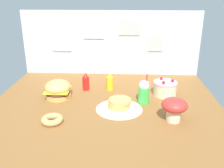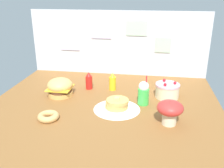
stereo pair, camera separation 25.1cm
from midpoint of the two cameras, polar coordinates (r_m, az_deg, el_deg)
ground_plane at (r=2.46m, az=-4.53°, el=-5.30°), size 2.27×2.01×0.02m
back_wall at (r=3.27m, az=-2.61°, el=9.25°), size 2.27×0.04×0.82m
doily_mat at (r=2.39m, az=-1.39°, el=-5.72°), size 0.44×0.44×0.00m
burger at (r=2.69m, az=-14.81°, el=-1.25°), size 0.27×0.27×0.19m
pancake_stack at (r=2.38m, az=-1.39°, el=-4.78°), size 0.34×0.34×0.12m
layer_cake at (r=2.71m, az=9.36°, el=-1.03°), size 0.25×0.25×0.18m
ketchup_bottle at (r=2.84m, az=-8.49°, el=0.42°), size 0.08×0.08×0.20m
mustard_bottle at (r=2.81m, az=-3.07°, el=0.40°), size 0.08×0.08×0.20m
cream_soda_cup at (r=2.48m, az=4.40°, el=-1.83°), size 0.11×0.11×0.30m
donut_pink_glaze at (r=2.25m, az=-16.61°, el=-7.78°), size 0.19×0.19×0.06m
mushroom_stool at (r=2.17m, az=10.77°, el=-5.27°), size 0.22×0.22×0.21m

